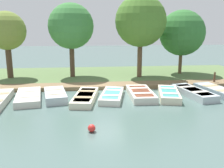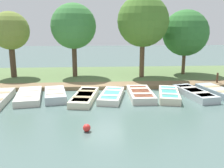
{
  "view_description": "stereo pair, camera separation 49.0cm",
  "coord_description": "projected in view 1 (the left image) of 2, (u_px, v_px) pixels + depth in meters",
  "views": [
    {
      "loc": [
        13.93,
        -0.94,
        3.75
      ],
      "look_at": [
        0.31,
        0.5,
        0.65
      ],
      "focal_mm": 40.0,
      "sensor_mm": 36.0,
      "label": 1
    },
    {
      "loc": [
        13.97,
        -0.45,
        3.75
      ],
      "look_at": [
        0.31,
        0.5,
        0.65
      ],
      "focal_mm": 40.0,
      "sensor_mm": 36.0,
      "label": 2
    }
  ],
  "objects": [
    {
      "name": "rowboat_3",
      "position": [
        85.0,
        97.0,
        13.16
      ],
      "size": [
        3.43,
        1.55,
        0.35
      ],
      "rotation": [
        0.0,
        0.0,
        -0.16
      ],
      "color": "beige",
      "rests_on": "ground_plane"
    },
    {
      "name": "rowboat_5",
      "position": [
        141.0,
        94.0,
        13.75
      ],
      "size": [
        3.05,
        1.31,
        0.39
      ],
      "rotation": [
        0.0,
        0.0,
        -0.02
      ],
      "color": "beige",
      "rests_on": "ground_plane"
    },
    {
      "name": "shore_bank",
      "position": [
        98.0,
        76.0,
        19.27
      ],
      "size": [
        8.0,
        24.0,
        0.19
      ],
      "color": "#567042",
      "rests_on": "ground_plane"
    },
    {
      "name": "dock_walkway",
      "position": [
        101.0,
        86.0,
        15.93
      ],
      "size": [
        1.35,
        17.84,
        0.23
      ],
      "color": "brown",
      "rests_on": "ground_plane"
    },
    {
      "name": "buoy",
      "position": [
        92.0,
        128.0,
        9.16
      ],
      "size": [
        0.29,
        0.29,
        0.29
      ],
      "color": "red",
      "rests_on": "ground_plane"
    },
    {
      "name": "mooring_post_far",
      "position": [
        214.0,
        79.0,
        16.51
      ],
      "size": [
        0.13,
        0.13,
        0.91
      ],
      "color": "brown",
      "rests_on": "ground_plane"
    },
    {
      "name": "rowboat_7",
      "position": [
        193.0,
        92.0,
        14.02
      ],
      "size": [
        3.36,
        1.57,
        0.4
      ],
      "rotation": [
        0.0,
        0.0,
        0.17
      ],
      "color": "#B2BCC1",
      "rests_on": "ground_plane"
    },
    {
      "name": "rowboat_6",
      "position": [
        169.0,
        94.0,
        13.69
      ],
      "size": [
        3.11,
        1.69,
        0.39
      ],
      "rotation": [
        0.0,
        0.0,
        -0.23
      ],
      "color": "beige",
      "rests_on": "ground_plane"
    },
    {
      "name": "ground_plane",
      "position": [
        103.0,
        94.0,
        14.44
      ],
      "size": [
        80.0,
        80.0,
        0.0
      ],
      "primitive_type": "plane",
      "color": "#4C6660"
    },
    {
      "name": "park_tree_left",
      "position": [
        71.0,
        26.0,
        17.8
      ],
      "size": [
        3.25,
        3.25,
        5.49
      ],
      "color": "#4C3828",
      "rests_on": "ground_plane"
    },
    {
      "name": "rowboat_8",
      "position": [
        217.0,
        91.0,
        14.32
      ],
      "size": [
        3.23,
        1.6,
        0.41
      ],
      "rotation": [
        0.0,
        0.0,
        0.18
      ],
      "color": "#8C9EA8",
      "rests_on": "ground_plane"
    },
    {
      "name": "park_tree_far_left",
      "position": [
        6.0,
        31.0,
        17.49
      ],
      "size": [
        2.7,
        2.7,
        4.9
      ],
      "color": "#4C3828",
      "rests_on": "ground_plane"
    },
    {
      "name": "park_tree_center",
      "position": [
        141.0,
        21.0,
        17.69
      ],
      "size": [
        3.65,
        3.65,
        6.03
      ],
      "color": "brown",
      "rests_on": "ground_plane"
    },
    {
      "name": "rowboat_1",
      "position": [
        28.0,
        97.0,
        13.21
      ],
      "size": [
        3.31,
        1.73,
        0.36
      ],
      "rotation": [
        0.0,
        0.0,
        0.16
      ],
      "color": "beige",
      "rests_on": "ground_plane"
    },
    {
      "name": "rowboat_4",
      "position": [
        112.0,
        95.0,
        13.48
      ],
      "size": [
        3.12,
        1.67,
        0.35
      ],
      "rotation": [
        0.0,
        0.0,
        -0.21
      ],
      "color": "silver",
      "rests_on": "ground_plane"
    },
    {
      "name": "rowboat_2",
      "position": [
        55.0,
        95.0,
        13.38
      ],
      "size": [
        2.75,
        1.52,
        0.44
      ],
      "rotation": [
        0.0,
        0.0,
        0.18
      ],
      "color": "#B2BCC1",
      "rests_on": "ground_plane"
    },
    {
      "name": "park_tree_right",
      "position": [
        182.0,
        33.0,
        19.22
      ],
      "size": [
        3.5,
        3.5,
        5.1
      ],
      "color": "brown",
      "rests_on": "ground_plane"
    }
  ]
}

